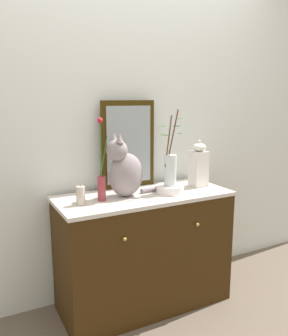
{
  "coord_description": "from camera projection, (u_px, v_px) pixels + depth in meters",
  "views": [
    {
      "loc": [
        -1.07,
        -2.05,
        1.46
      ],
      "look_at": [
        0.0,
        0.0,
        0.99
      ],
      "focal_mm": 37.82,
      "sensor_mm": 36.0,
      "label": 1
    }
  ],
  "objects": [
    {
      "name": "ground_plane",
      "position": [
        144.0,
        303.0,
        2.55
      ],
      "size": [
        6.0,
        6.0,
        0.0
      ],
      "primitive_type": "plane",
      "color": "brown"
    },
    {
      "name": "wall_back",
      "position": [
        123.0,
        119.0,
        2.58
      ],
      "size": [
        4.4,
        0.08,
        2.6
      ],
      "primitive_type": "cube",
      "color": "silver",
      "rests_on": "ground_plane"
    },
    {
      "name": "sideboard",
      "position": [
        144.0,
        250.0,
        2.47
      ],
      "size": [
        1.19,
        0.52,
        0.81
      ],
      "color": "#35200A",
      "rests_on": "ground_plane"
    },
    {
      "name": "mirror_leaning",
      "position": [
        128.0,
        145.0,
        2.52
      ],
      "size": [
        0.4,
        0.03,
        0.62
      ],
      "color": "#322305",
      "rests_on": "sideboard"
    },
    {
      "name": "cat_sitting",
      "position": [
        124.0,
        170.0,
        2.3
      ],
      "size": [
        0.42,
        0.19,
        0.43
      ],
      "color": "gray",
      "rests_on": "sideboard"
    },
    {
      "name": "vase_slim_green",
      "position": [
        101.0,
        180.0,
        2.22
      ],
      "size": [
        0.07,
        0.05,
        0.52
      ],
      "color": "maroon",
      "rests_on": "sideboard"
    },
    {
      "name": "bowl_porcelain",
      "position": [
        170.0,
        189.0,
        2.42
      ],
      "size": [
        0.19,
        0.19,
        0.05
      ],
      "primitive_type": "cylinder",
      "color": "white",
      "rests_on": "sideboard"
    },
    {
      "name": "vase_glass_clear",
      "position": [
        170.0,
        167.0,
        2.39
      ],
      "size": [
        0.17,
        0.13,
        0.51
      ],
      "color": "silver",
      "rests_on": "bowl_porcelain"
    },
    {
      "name": "jar_lidded_porcelain",
      "position": [
        199.0,
        165.0,
        2.58
      ],
      "size": [
        0.11,
        0.11,
        0.34
      ],
      "color": "white",
      "rests_on": "sideboard"
    },
    {
      "name": "candle_pillar",
      "position": [
        81.0,
        196.0,
        2.14
      ],
      "size": [
        0.05,
        0.05,
        0.13
      ],
      "color": "#BEAE9F",
      "rests_on": "sideboard"
    }
  ]
}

